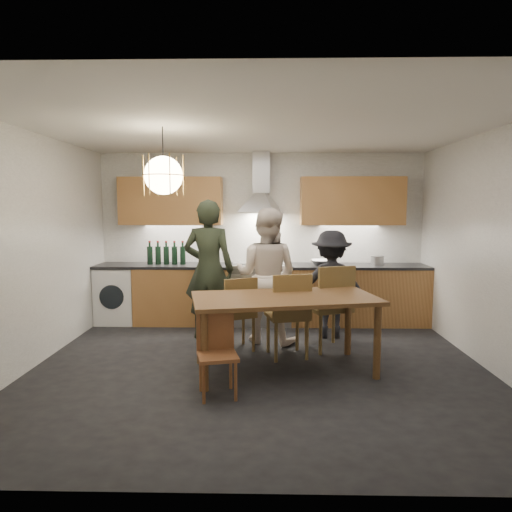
{
  "coord_description": "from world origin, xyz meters",
  "views": [
    {
      "loc": [
        0.07,
        -4.9,
        1.77
      ],
      "look_at": [
        -0.04,
        0.4,
        1.2
      ],
      "focal_mm": 32.0,
      "sensor_mm": 36.0,
      "label": 1
    }
  ],
  "objects_px": {
    "person_mid": "(266,276)",
    "mixing_bowl": "(322,262)",
    "chair_back_left": "(238,309)",
    "person_right": "(331,284)",
    "dining_table": "(285,305)",
    "stock_pot": "(377,261)",
    "wine_bottles": "(166,253)",
    "person_left": "(209,270)",
    "chair_front": "(216,346)"
  },
  "relations": [
    {
      "from": "person_mid",
      "to": "mixing_bowl",
      "type": "bearing_deg",
      "value": -113.84
    },
    {
      "from": "chair_back_left",
      "to": "person_right",
      "type": "distance_m",
      "value": 1.41
    },
    {
      "from": "dining_table",
      "to": "stock_pot",
      "type": "xyz_separation_m",
      "value": [
        1.47,
        2.03,
        0.24
      ]
    },
    {
      "from": "chair_back_left",
      "to": "person_right",
      "type": "height_order",
      "value": "person_right"
    },
    {
      "from": "mixing_bowl",
      "to": "wine_bottles",
      "type": "bearing_deg",
      "value": 178.69
    },
    {
      "from": "person_left",
      "to": "dining_table",
      "type": "bearing_deg",
      "value": 135.28
    },
    {
      "from": "chair_back_left",
      "to": "chair_front",
      "type": "xyz_separation_m",
      "value": [
        -0.13,
        -1.26,
        -0.07
      ]
    },
    {
      "from": "dining_table",
      "to": "mixing_bowl",
      "type": "height_order",
      "value": "mixing_bowl"
    },
    {
      "from": "chair_front",
      "to": "chair_back_left",
      "type": "bearing_deg",
      "value": 70.73
    },
    {
      "from": "dining_table",
      "to": "person_mid",
      "type": "xyz_separation_m",
      "value": [
        -0.19,
        1.09,
        0.15
      ]
    },
    {
      "from": "person_right",
      "to": "dining_table",
      "type": "bearing_deg",
      "value": 63.4
    },
    {
      "from": "chair_back_left",
      "to": "person_left",
      "type": "bearing_deg",
      "value": -78.32
    },
    {
      "from": "person_right",
      "to": "stock_pot",
      "type": "bearing_deg",
      "value": -137.41
    },
    {
      "from": "chair_front",
      "to": "mixing_bowl",
      "type": "bearing_deg",
      "value": 49.93
    },
    {
      "from": "person_mid",
      "to": "wine_bottles",
      "type": "xyz_separation_m",
      "value": [
        -1.52,
        0.96,
        0.2
      ]
    },
    {
      "from": "person_left",
      "to": "mixing_bowl",
      "type": "bearing_deg",
      "value": -147.5
    },
    {
      "from": "person_mid",
      "to": "stock_pot",
      "type": "bearing_deg",
      "value": -131.93
    },
    {
      "from": "dining_table",
      "to": "person_right",
      "type": "height_order",
      "value": "person_right"
    },
    {
      "from": "person_mid",
      "to": "stock_pot",
      "type": "relative_size",
      "value": 9.26
    },
    {
      "from": "stock_pot",
      "to": "chair_back_left",
      "type": "bearing_deg",
      "value": -145.64
    },
    {
      "from": "dining_table",
      "to": "wine_bottles",
      "type": "height_order",
      "value": "wine_bottles"
    },
    {
      "from": "person_left",
      "to": "wine_bottles",
      "type": "xyz_separation_m",
      "value": [
        -0.75,
        0.81,
        0.14
      ]
    },
    {
      "from": "person_mid",
      "to": "person_right",
      "type": "relative_size",
      "value": 1.2
    },
    {
      "from": "chair_front",
      "to": "person_left",
      "type": "xyz_separation_m",
      "value": [
        -0.3,
        1.85,
        0.48
      ]
    },
    {
      "from": "chair_back_left",
      "to": "mixing_bowl",
      "type": "xyz_separation_m",
      "value": [
        1.18,
        1.35,
        0.41
      ]
    },
    {
      "from": "chair_front",
      "to": "person_mid",
      "type": "distance_m",
      "value": 1.82
    },
    {
      "from": "mixing_bowl",
      "to": "stock_pot",
      "type": "distance_m",
      "value": 0.83
    },
    {
      "from": "person_left",
      "to": "mixing_bowl",
      "type": "distance_m",
      "value": 1.78
    },
    {
      "from": "wine_bottles",
      "to": "person_right",
      "type": "bearing_deg",
      "value": -16.88
    },
    {
      "from": "person_left",
      "to": "wine_bottles",
      "type": "height_order",
      "value": "person_left"
    },
    {
      "from": "person_left",
      "to": "person_right",
      "type": "distance_m",
      "value": 1.67
    },
    {
      "from": "person_left",
      "to": "wine_bottles",
      "type": "bearing_deg",
      "value": -40.11
    },
    {
      "from": "chair_back_left",
      "to": "mixing_bowl",
      "type": "relative_size",
      "value": 2.67
    },
    {
      "from": "dining_table",
      "to": "person_left",
      "type": "distance_m",
      "value": 1.59
    },
    {
      "from": "chair_front",
      "to": "mixing_bowl",
      "type": "xyz_separation_m",
      "value": [
        1.31,
        2.61,
        0.48
      ]
    },
    {
      "from": "person_mid",
      "to": "chair_front",
      "type": "bearing_deg",
      "value": 93.28
    },
    {
      "from": "stock_pot",
      "to": "wine_bottles",
      "type": "distance_m",
      "value": 3.19
    },
    {
      "from": "dining_table",
      "to": "person_right",
      "type": "distance_m",
      "value": 1.49
    },
    {
      "from": "chair_back_left",
      "to": "person_mid",
      "type": "relative_size",
      "value": 0.53
    },
    {
      "from": "person_left",
      "to": "person_right",
      "type": "xyz_separation_m",
      "value": [
        1.65,
        0.08,
        -0.21
      ]
    },
    {
      "from": "dining_table",
      "to": "chair_back_left",
      "type": "distance_m",
      "value": 0.87
    },
    {
      "from": "person_right",
      "to": "mixing_bowl",
      "type": "xyz_separation_m",
      "value": [
        -0.05,
        0.67,
        0.21
      ]
    },
    {
      "from": "stock_pot",
      "to": "person_left",
      "type": "bearing_deg",
      "value": -162.12
    },
    {
      "from": "dining_table",
      "to": "wine_bottles",
      "type": "relative_size",
      "value": 3.57
    },
    {
      "from": "chair_front",
      "to": "stock_pot",
      "type": "bearing_deg",
      "value": 37.49
    },
    {
      "from": "chair_front",
      "to": "person_left",
      "type": "relative_size",
      "value": 0.43
    },
    {
      "from": "mixing_bowl",
      "to": "stock_pot",
      "type": "relative_size",
      "value": 1.83
    },
    {
      "from": "chair_front",
      "to": "wine_bottles",
      "type": "height_order",
      "value": "wine_bottles"
    },
    {
      "from": "dining_table",
      "to": "person_right",
      "type": "bearing_deg",
      "value": 51.18
    },
    {
      "from": "dining_table",
      "to": "person_mid",
      "type": "height_order",
      "value": "person_mid"
    }
  ]
}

